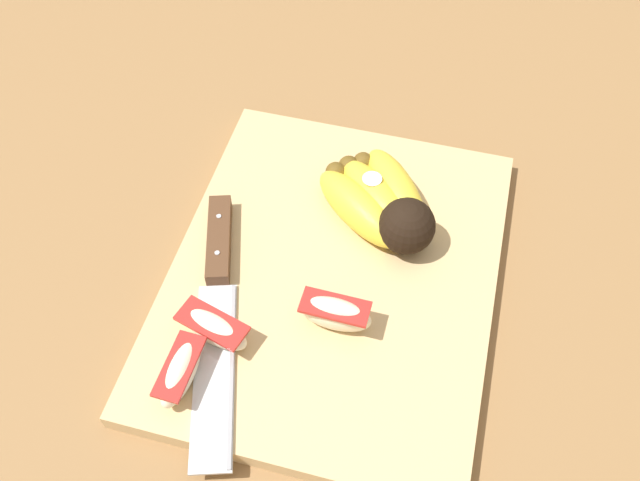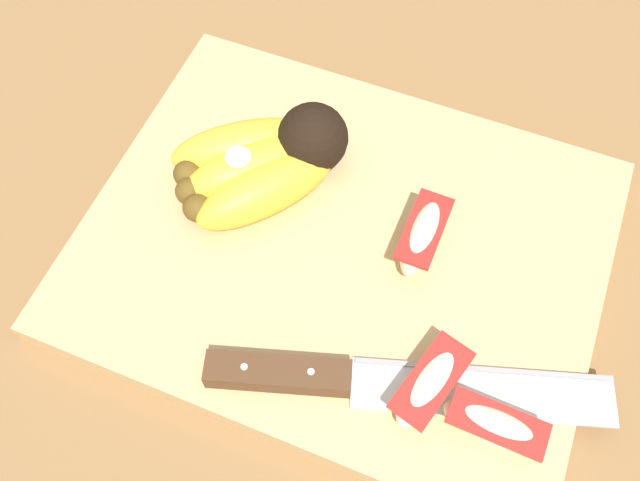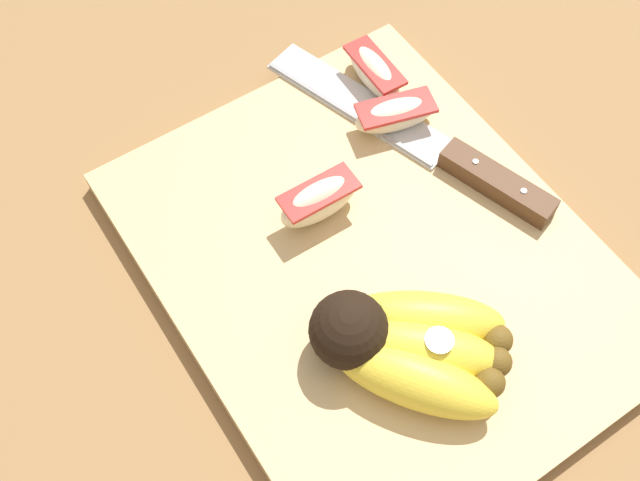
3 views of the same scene
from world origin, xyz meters
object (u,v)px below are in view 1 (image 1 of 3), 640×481
(chefs_knife, at_px, (218,282))
(apple_wedge_near, at_px, (335,313))
(apple_wedge_far, at_px, (181,371))
(banana_bunch, at_px, (382,204))
(apple_wedge_middle, at_px, (213,328))

(chefs_knife, relative_size, apple_wedge_near, 4.03)
(chefs_knife, distance_m, apple_wedge_far, 0.10)
(banana_bunch, relative_size, chefs_knife, 0.52)
(banana_bunch, height_order, apple_wedge_far, banana_bunch)
(apple_wedge_far, bearing_deg, banana_bunch, -30.80)
(apple_wedge_near, relative_size, apple_wedge_middle, 0.90)
(chefs_knife, xyz_separation_m, apple_wedge_middle, (-0.05, -0.01, 0.01))
(banana_bunch, height_order, chefs_knife, banana_bunch)
(chefs_knife, bearing_deg, apple_wedge_far, -178.46)
(chefs_knife, height_order, apple_wedge_near, apple_wedge_near)
(apple_wedge_far, bearing_deg, apple_wedge_middle, -14.37)
(apple_wedge_near, relative_size, apple_wedge_far, 0.98)
(chefs_knife, relative_size, apple_wedge_middle, 3.63)
(chefs_knife, xyz_separation_m, apple_wedge_far, (-0.10, -0.00, 0.01))
(apple_wedge_near, distance_m, apple_wedge_far, 0.14)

